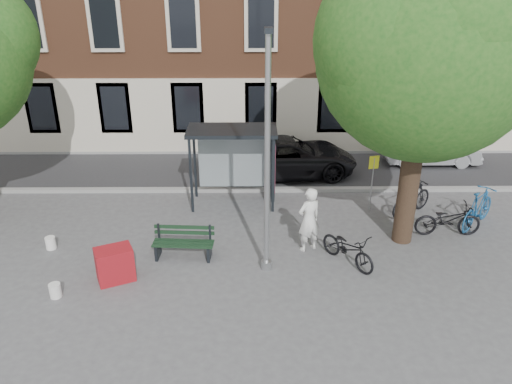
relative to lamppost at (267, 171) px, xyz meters
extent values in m
plane|color=#4C4C4F|center=(0.00, 0.00, -2.78)|extent=(90.00, 90.00, 0.00)
cube|color=#28282B|center=(0.00, 7.00, -2.78)|extent=(40.00, 4.00, 0.01)
cube|color=gray|center=(0.00, 5.00, -2.72)|extent=(40.00, 0.25, 0.12)
cube|color=gray|center=(0.00, 9.00, -2.72)|extent=(40.00, 0.25, 0.12)
cylinder|color=#9EA0A3|center=(0.00, 0.00, 0.22)|extent=(0.14, 0.14, 6.00)
cylinder|color=#9EA0A3|center=(0.00, 0.00, -2.66)|extent=(0.28, 0.28, 0.24)
cube|color=#1E2328|center=(0.00, 0.00, 3.27)|extent=(0.18, 0.35, 0.12)
cylinder|color=black|center=(4.00, 1.50, -1.08)|extent=(0.56, 0.56, 3.40)
sphere|color=#1D5218|center=(4.00, 1.50, 2.62)|extent=(5.60, 5.60, 5.60)
sphere|color=#1D5218|center=(4.90, 1.90, 3.12)|extent=(3.92, 3.92, 3.92)
sphere|color=#1D5218|center=(3.20, 1.20, 2.92)|extent=(4.20, 4.20, 4.20)
sphere|color=#1D5218|center=(4.20, 0.60, 3.22)|extent=(3.64, 3.64, 3.64)
cube|color=#1E2328|center=(-2.30, 3.40, -1.53)|extent=(0.08, 0.08, 2.50)
cube|color=#1E2328|center=(0.30, 3.40, -1.53)|extent=(0.08, 0.08, 2.50)
cube|color=#1E2328|center=(-2.30, 4.60, -1.53)|extent=(0.08, 0.08, 2.50)
cube|color=#1E2328|center=(0.30, 4.60, -1.53)|extent=(0.08, 0.08, 2.50)
cube|color=#1E2328|center=(-1.00, 4.00, -0.22)|extent=(2.85, 1.45, 0.12)
cube|color=#8C999E|center=(-1.00, 4.60, -1.41)|extent=(2.34, 0.04, 2.00)
cube|color=#1E2328|center=(0.30, 4.00, -1.41)|extent=(0.12, 1.14, 2.12)
cube|color=#D84C19|center=(0.37, 4.00, -1.41)|extent=(0.02, 0.90, 1.62)
imported|color=white|center=(1.20, 0.98, -1.84)|extent=(0.82, 0.72, 1.88)
cube|color=#1E2328|center=(-2.95, 0.62, -2.57)|extent=(0.11, 0.52, 0.43)
cube|color=#1E2328|center=(-1.54, 0.53, -2.57)|extent=(0.11, 0.52, 0.43)
cube|color=black|center=(-2.26, 0.40, -2.34)|extent=(1.66, 0.22, 0.04)
cube|color=black|center=(-2.25, 0.57, -2.34)|extent=(1.66, 0.22, 0.04)
cube|color=black|center=(-2.23, 0.74, -2.34)|extent=(1.66, 0.22, 0.04)
cube|color=black|center=(-2.23, 0.84, -2.15)|extent=(1.65, 0.15, 0.09)
cube|color=black|center=(-2.23, 0.84, -1.98)|extent=(1.65, 0.15, 0.09)
imported|color=black|center=(5.40, 1.79, -2.28)|extent=(1.94, 0.69, 1.01)
imported|color=#185087|center=(6.50, 2.33, -2.17)|extent=(1.86, 1.84, 1.23)
imported|color=black|center=(2.18, 0.23, -2.31)|extent=(1.58, 1.82, 0.95)
imported|color=black|center=(4.74, 3.18, -2.23)|extent=(1.80, 1.52, 1.11)
imported|color=black|center=(0.98, 6.58, -2.06)|extent=(5.51, 3.08, 1.46)
imported|color=#9B9DA2|center=(6.83, 7.67, -2.16)|extent=(3.79, 1.35, 1.24)
cube|color=maroon|center=(-3.84, -0.47, -2.33)|extent=(1.07, 0.92, 0.90)
cylinder|color=white|center=(-3.67, -0.39, -2.60)|extent=(0.33, 0.33, 0.36)
cylinder|color=silver|center=(-5.12, -1.19, -2.60)|extent=(0.34, 0.34, 0.36)
cylinder|color=white|center=(-6.07, 1.08, -2.60)|extent=(0.32, 0.32, 0.36)
cylinder|color=#9EA0A3|center=(3.49, 3.50, -1.88)|extent=(0.04, 0.04, 1.81)
cube|color=#F5FA1B|center=(3.49, 3.50, -1.12)|extent=(0.32, 0.10, 0.42)
camera|label=1|loc=(-0.36, -11.19, 4.51)|focal=35.00mm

